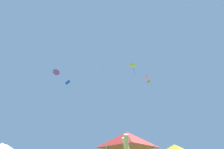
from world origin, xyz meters
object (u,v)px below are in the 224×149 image
object	(u,v)px
canopy_tent_white	(1,149)
kite_yellow_box	(133,65)
kite_blue_diamond	(104,69)
kite_purple_delta	(57,72)
kite_orange_box	(149,82)
kite_blue_box	(68,83)
kite_pink_box	(147,76)
canopy_tent_red	(128,140)

from	to	relation	value
canopy_tent_white	kite_yellow_box	size ratio (longest dim) A/B	1.53
kite_blue_diamond	kite_purple_delta	size ratio (longest dim) A/B	0.81
kite_yellow_box	kite_purple_delta	world-z (taller)	kite_yellow_box
kite_orange_box	kite_blue_box	size ratio (longest dim) A/B	0.70
kite_pink_box	canopy_tent_red	bearing A→B (deg)	-150.09
kite_orange_box	kite_yellow_box	distance (m)	12.78
canopy_tent_white	kite_blue_diamond	xyz separation A→B (m)	(6.02, 20.23, 24.76)
canopy_tent_white	kite_pink_box	size ratio (longest dim) A/B	1.85
kite_yellow_box	kite_purple_delta	bearing A→B (deg)	-175.74
canopy_tent_red	kite_yellow_box	xyz separation A→B (m)	(1.98, 3.76, 11.08)
kite_yellow_box	kite_purple_delta	distance (m)	11.26
kite_orange_box	kite_blue_diamond	size ratio (longest dim) A/B	1.22
kite_blue_diamond	kite_blue_box	xyz separation A→B (m)	(-2.66, -18.70, -17.52)
canopy_tent_white	kite_pink_box	bearing A→B (deg)	6.82
kite_pink_box	kite_purple_delta	world-z (taller)	kite_purple_delta
canopy_tent_red	kite_blue_box	bearing A→B (deg)	164.82
kite_pink_box	kite_blue_box	distance (m)	9.92
kite_yellow_box	kite_blue_box	size ratio (longest dim) A/B	1.46
kite_blue_diamond	kite_yellow_box	xyz separation A→B (m)	(5.96, -16.74, -13.05)
canopy_tent_white	kite_orange_box	bearing A→B (deg)	38.92
kite_yellow_box	kite_pink_box	xyz separation A→B (m)	(1.25, -1.90, -3.50)
canopy_tent_white	kite_blue_box	bearing A→B (deg)	24.44
kite_orange_box	kite_yellow_box	bearing A→B (deg)	-117.63
kite_pink_box	kite_yellow_box	bearing A→B (deg)	123.33
canopy_tent_red	kite_yellow_box	world-z (taller)	kite_yellow_box
kite_pink_box	kite_purple_delta	bearing A→B (deg)	174.99
canopy_tent_red	kite_purple_delta	bearing A→B (deg)	162.07
canopy_tent_red	kite_blue_diamond	bearing A→B (deg)	100.99
canopy_tent_white	kite_blue_box	world-z (taller)	kite_blue_box
kite_pink_box	canopy_tent_white	bearing A→B (deg)	-173.18
kite_orange_box	kite_purple_delta	world-z (taller)	kite_orange_box
canopy_tent_white	kite_orange_box	world-z (taller)	kite_orange_box
kite_yellow_box	kite_purple_delta	size ratio (longest dim) A/B	2.06
canopy_tent_white	kite_blue_diamond	bearing A→B (deg)	73.43
canopy_tent_white	kite_purple_delta	bearing A→B (deg)	71.02
canopy_tent_red	kite_pink_box	distance (m)	8.44
kite_yellow_box	kite_pink_box	distance (m)	4.18
canopy_tent_white	canopy_tent_red	xyz separation A→B (m)	(10.00, -0.28, 0.63)
canopy_tent_white	kite_blue_diamond	distance (m)	32.53
kite_blue_box	canopy_tent_white	bearing A→B (deg)	-155.56
kite_orange_box	kite_blue_box	world-z (taller)	kite_orange_box
canopy_tent_red	kite_blue_diamond	xyz separation A→B (m)	(-3.98, 20.50, 24.13)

